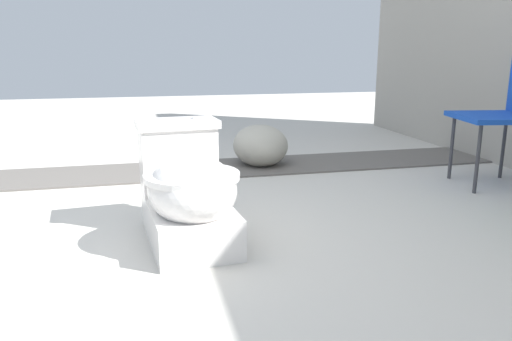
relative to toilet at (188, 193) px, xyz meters
The scene contains 4 objects.
ground_plane 0.29m from the toilet, 67.71° to the right, with size 14.00×14.00×0.00m, color beige.
gravel_strip 1.36m from the toilet, 165.65° to the left, with size 0.56×8.00×0.01m, color #605B56.
toilet is the anchor object (origin of this frame).
boulder_near 1.48m from the toilet, 153.94° to the left, with size 0.43×0.38×0.30m, color #ADA899.
Camera 1 is at (1.99, -0.03, 0.82)m, focal length 35.00 mm.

